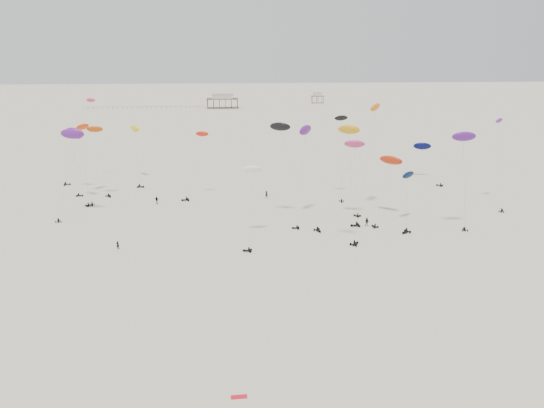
{
  "coord_description": "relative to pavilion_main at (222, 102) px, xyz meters",
  "views": [
    {
      "loc": [
        -9.13,
        -13.55,
        36.23
      ],
      "look_at": [
        0.0,
        88.0,
        7.0
      ],
      "focal_mm": 35.0,
      "sensor_mm": 36.0,
      "label": 1
    }
  ],
  "objects": [
    {
      "name": "rig_10",
      "position": [
        5.93,
        -261.33,
        6.56
      ],
      "size": [
        4.66,
        12.68,
        16.32
      ],
      "rotation": [
        0.0,
        0.0,
        1.38
      ],
      "color": "black",
      "rests_on": "ground"
    },
    {
      "name": "rig_17",
      "position": [
        59.91,
        -212.91,
        3.8
      ],
      "size": [
        5.54,
        15.41,
        14.85
      ],
      "rotation": [
        0.0,
        0.0,
        0.87
      ],
      "color": "black",
      "rests_on": "ground"
    },
    {
      "name": "spectator_0",
      "position": [
        -20.02,
        -266.15,
        -4.22
      ],
      "size": [
        0.76,
        0.59,
        1.9
      ],
      "primitive_type": "imported",
      "rotation": [
        0.0,
        0.0,
        2.96
      ],
      "color": "black",
      "rests_on": "ground"
    },
    {
      "name": "rig_3",
      "position": [
        30.38,
        -231.94,
        10.54
      ],
      "size": [
        3.8,
        9.73,
        21.17
      ],
      "rotation": [
        0.0,
        0.0,
        3.02
      ],
      "color": "black",
      "rests_on": "ground"
    },
    {
      "name": "rig_2",
      "position": [
        -6.87,
        -229.4,
        4.94
      ],
      "size": [
        7.38,
        8.2,
        17.11
      ],
      "rotation": [
        0.0,
        0.0,
        1.74
      ],
      "color": "black",
      "rests_on": "ground"
    },
    {
      "name": "rig_4",
      "position": [
        -35.56,
        -228.86,
        9.23
      ],
      "size": [
        7.57,
        10.89,
        17.95
      ],
      "rotation": [
        0.0,
        0.0,
        3.39
      ],
      "color": "black",
      "rests_on": "ground"
    },
    {
      "name": "spectator_2",
      "position": [
        -16.33,
        -234.95,
        -4.22
      ],
      "size": [
        1.36,
        0.81,
        2.22
      ],
      "primitive_type": "imported",
      "rotation": [
        0.0,
        0.0,
        6.2
      ],
      "color": "black",
      "rests_on": "ground"
    },
    {
      "name": "rig_0",
      "position": [
        -31.35,
        -225.95,
        8.94
      ],
      "size": [
        5.6,
        3.93,
        18.5
      ],
      "rotation": [
        0.0,
        0.0,
        3.76
      ],
      "color": "black",
      "rests_on": "ground"
    },
    {
      "name": "rig_8",
      "position": [
        37.93,
        -248.81,
        7.31
      ],
      "size": [
        9.82,
        14.07,
        16.04
      ],
      "rotation": [
        0.0,
        0.0,
        0.37
      ],
      "color": "black",
      "rests_on": "ground"
    },
    {
      "name": "grounded_kite_b",
      "position": [
        1.73,
        -313.66,
        -4.22
      ],
      "size": [
        1.83,
        0.77,
        0.07
      ],
      "primitive_type": "cube",
      "rotation": [
        0.0,
        0.0,
        0.04
      ],
      "color": "red",
      "rests_on": "ground"
    },
    {
      "name": "ground_plane",
      "position": [
        10.0,
        -150.0,
        -4.22
      ],
      "size": [
        900.0,
        900.0,
        0.0
      ],
      "primitive_type": "plane",
      "color": "beige"
    },
    {
      "name": "rig_12",
      "position": [
        39.99,
        -255.88,
        2.67
      ],
      "size": [
        6.49,
        12.71,
        13.34
      ],
      "rotation": [
        0.0,
        0.0,
        2.21
      ],
      "color": "black",
      "rests_on": "ground"
    },
    {
      "name": "pavilion_main",
      "position": [
        0.0,
        0.0,
        0.0
      ],
      "size": [
        21.0,
        13.0,
        9.8
      ],
      "color": "brown",
      "rests_on": "ground"
    },
    {
      "name": "rig_14",
      "position": [
        -24.97,
        -207.04,
        7.83
      ],
      "size": [
        5.7,
        16.5,
        18.7
      ],
      "rotation": [
        0.0,
        0.0,
        4.46
      ],
      "color": "black",
      "rests_on": "ground"
    },
    {
      "name": "spectator_1",
      "position": [
        31.12,
        -256.8,
        -4.22
      ],
      "size": [
        1.24,
        1.05,
        2.2
      ],
      "primitive_type": "imported",
      "rotation": [
        0.0,
        0.0,
        5.8
      ],
      "color": "black",
      "rests_on": "ground"
    },
    {
      "name": "pier_fence",
      "position": [
        -52.0,
        -0.0,
        -3.45
      ],
      "size": [
        80.2,
        0.2,
        1.5
      ],
      "color": "black",
      "rests_on": "ground"
    },
    {
      "name": "rig_13",
      "position": [
        18.58,
        -247.34,
        13.4
      ],
      "size": [
        6.45,
        14.47,
        21.89
      ],
      "rotation": [
        0.0,
        0.0,
        1.41
      ],
      "color": "black",
      "rests_on": "ground"
    },
    {
      "name": "rig_15",
      "position": [
        50.18,
        -259.0,
        13.22
      ],
      "size": [
        5.19,
        5.03,
        20.82
      ],
      "rotation": [
        0.0,
        0.0,
        -0.16
      ],
      "color": "black",
      "rests_on": "ground"
    },
    {
      "name": "rig_6",
      "position": [
        14.53,
        -249.13,
        12.2
      ],
      "size": [
        10.27,
        15.86,
        23.79
      ],
      "rotation": [
        0.0,
        0.0,
        3.47
      ],
      "color": "black",
      "rests_on": "ground"
    },
    {
      "name": "pavilion_small",
      "position": [
        70.0,
        30.0,
        -0.74
      ],
      "size": [
        9.0,
        7.0,
        8.0
      ],
      "color": "brown",
      "rests_on": "ground"
    },
    {
      "name": "rig_7",
      "position": [
        -39.3,
        -218.93,
        8.23
      ],
      "size": [
        5.65,
        11.17,
        17.72
      ],
      "rotation": [
        0.0,
        0.0,
        4.53
      ],
      "color": "black",
      "rests_on": "ground"
    },
    {
      "name": "rig_19",
      "position": [
        35.33,
        -242.49,
        16.85
      ],
      "size": [
        8.63,
        12.23,
        25.61
      ],
      "rotation": [
        0.0,
        0.0,
        0.78
      ],
      "color": "black",
      "rests_on": "ground"
    },
    {
      "name": "rig_11",
      "position": [
        -41.02,
        -208.95,
        6.7
      ],
      "size": [
        9.2,
        11.17,
        24.53
      ],
      "rotation": [
        0.0,
        0.0,
        4.96
      ],
      "color": "black",
      "rests_on": "ground"
    },
    {
      "name": "rig_1",
      "position": [
        67.34,
        -242.14,
        9.0
      ],
      "size": [
        5.43,
        13.73,
        22.03
      ],
      "rotation": [
        0.0,
        0.0,
        5.61
      ],
      "color": "black",
      "rests_on": "ground"
    },
    {
      "name": "spectator_3",
      "position": [
        11.28,
        -231.71,
        -4.22
      ],
      "size": [
        0.97,
        0.84,
        2.25
      ],
      "primitive_type": "imported",
      "rotation": [
        0.0,
        0.0,
        2.74
      ],
      "color": "black",
      "rests_on": "ground"
    },
    {
      "name": "rig_5",
      "position": [
        24.58,
        -266.91,
        11.41
      ],
      "size": [
        5.08,
        4.79,
        23.39
      ],
      "rotation": [
        0.0,
        0.0,
        5.5
      ],
      "color": "black",
      "rests_on": "ground"
    },
    {
      "name": "rig_16",
      "position": [
        -35.26,
        -224.52,
        10.12
      ],
      "size": [
        6.41,
        17.23,
        21.46
      ],
      "rotation": [
        0.0,
        0.0,
        5.39
      ],
      "color": "black",
      "rests_on": "ground"
    },
    {
      "name": "rig_18",
      "position": [
        -33.65,
        -241.75,
        12.38
      ],
      "size": [
        6.85,
        9.36,
        20.08
      ],
      "rotation": [
        0.0,
        0.0,
        0.25
      ],
      "color": "black",
      "rests_on": "ground"
    },
    {
      "name": "rig_9",
      "position": [
        29.52,
        -250.27,
        8.48
      ],
      "size": [
        5.03,
        11.04,
        18.14
      ],
      "rotation": [
        0.0,
        0.0,
        1.62
      ],
      "color": "black",
      "rests_on": "ground"
    }
  ]
}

